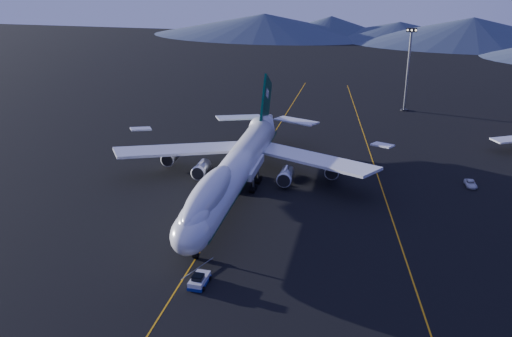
% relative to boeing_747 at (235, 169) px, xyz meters
% --- Properties ---
extents(ground, '(500.00, 500.00, 0.00)m').
position_rel_boeing_747_xyz_m(ground, '(-0.00, -0.03, -5.81)').
color(ground, black).
rests_on(ground, ground).
extents(taxiway_line_main, '(0.25, 220.00, 0.01)m').
position_rel_boeing_747_xyz_m(taxiway_line_main, '(-0.00, -0.03, -5.80)').
color(taxiway_line_main, orange).
rests_on(taxiway_line_main, ground).
extents(taxiway_line_side, '(28.08, 198.09, 0.01)m').
position_rel_boeing_747_xyz_m(taxiway_line_side, '(30.00, 9.97, -5.80)').
color(taxiway_line_side, orange).
rests_on(taxiway_line_side, ground).
extents(boeing_747, '(59.62, 72.43, 19.37)m').
position_rel_boeing_747_xyz_m(boeing_747, '(0.00, 0.00, 0.00)').
color(boeing_747, silver).
rests_on(boeing_747, ground).
extents(pushback_tug, '(2.85, 4.75, 2.02)m').
position_rel_boeing_747_xyz_m(pushback_tug, '(3.00, -34.05, -5.18)').
color(pushback_tug, silver).
rests_on(pushback_tug, ground).
extents(service_van, '(2.54, 4.77, 1.27)m').
position_rel_boeing_747_xyz_m(service_van, '(48.70, 15.64, -5.18)').
color(service_van, silver).
rests_on(service_van, ground).
extents(floodlight_mast, '(3.18, 2.39, 25.77)m').
position_rel_boeing_747_xyz_m(floodlight_mast, '(36.12, 76.76, 7.25)').
color(floodlight_mast, black).
rests_on(floodlight_mast, ground).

